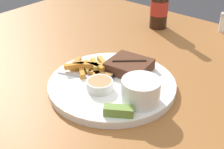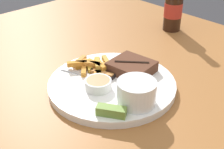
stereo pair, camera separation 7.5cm
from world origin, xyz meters
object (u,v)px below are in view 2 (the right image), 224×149
(knife_utensil, at_px, (117,72))
(pickle_spear, at_px, (111,111))
(steak_portion, at_px, (133,68))
(coleslaw_cup, at_px, (137,91))
(dinner_plate, at_px, (112,85))
(fork_utensil, at_px, (82,74))
(beer_bottle, at_px, (173,9))
(dipping_sauce_cup, at_px, (99,84))

(knife_utensil, bearing_deg, pickle_spear, -153.22)
(pickle_spear, bearing_deg, steak_portion, 119.41)
(coleslaw_cup, bearing_deg, dinner_plate, 167.52)
(fork_utensil, relative_size, beer_bottle, 0.61)
(dipping_sauce_cup, xyz_separation_m, beer_bottle, (-0.13, 0.45, 0.04))
(knife_utensil, xyz_separation_m, beer_bottle, (-0.11, 0.37, 0.05))
(beer_bottle, bearing_deg, dinner_plate, -72.51)
(fork_utensil, bearing_deg, pickle_spear, -41.56)
(pickle_spear, bearing_deg, coleslaw_cup, 84.82)
(pickle_spear, height_order, knife_utensil, pickle_spear)
(coleslaw_cup, xyz_separation_m, pickle_spear, (-0.01, -0.07, -0.02))
(steak_portion, xyz_separation_m, pickle_spear, (0.09, -0.16, -0.00))
(beer_bottle, bearing_deg, knife_utensil, -73.84)
(dinner_plate, bearing_deg, coleslaw_cup, -12.48)
(fork_utensil, bearing_deg, dinner_plate, 0.00)
(pickle_spear, height_order, beer_bottle, beer_bottle)
(dinner_plate, bearing_deg, dipping_sauce_cup, -88.08)
(pickle_spear, distance_m, beer_bottle, 0.55)
(steak_portion, height_order, coleslaw_cup, coleslaw_cup)
(knife_utensil, distance_m, beer_bottle, 0.39)
(dinner_plate, bearing_deg, steak_portion, 86.52)
(coleslaw_cup, distance_m, pickle_spear, 0.07)
(dinner_plate, distance_m, pickle_spear, 0.13)
(coleslaw_cup, height_order, dipping_sauce_cup, coleslaw_cup)
(dinner_plate, bearing_deg, knife_utensil, 119.77)
(dipping_sauce_cup, bearing_deg, coleslaw_cup, 12.72)
(steak_portion, bearing_deg, knife_utensil, -127.44)
(steak_portion, distance_m, coleslaw_cup, 0.13)
(dipping_sauce_cup, height_order, fork_utensil, dipping_sauce_cup)
(dinner_plate, distance_m, coleslaw_cup, 0.11)
(fork_utensil, height_order, knife_utensil, knife_utensil)
(dipping_sauce_cup, bearing_deg, knife_utensil, 105.38)
(coleslaw_cup, bearing_deg, steak_portion, 136.61)
(steak_portion, distance_m, knife_utensil, 0.04)
(dinner_plate, height_order, beer_bottle, beer_bottle)
(dinner_plate, bearing_deg, fork_utensil, -157.69)
(pickle_spear, bearing_deg, beer_bottle, 114.10)
(coleslaw_cup, height_order, beer_bottle, beer_bottle)
(knife_utensil, bearing_deg, steak_portion, -52.77)
(dipping_sauce_cup, distance_m, beer_bottle, 0.47)
(dipping_sauce_cup, bearing_deg, beer_bottle, 106.02)
(dinner_plate, xyz_separation_m, coleslaw_cup, (0.10, -0.02, 0.04))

